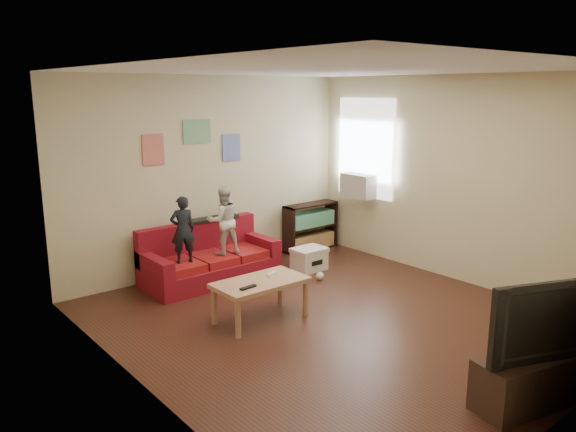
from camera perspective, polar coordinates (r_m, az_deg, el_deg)
room_shell at (r=5.95m, az=4.91°, el=1.52°), size 4.52×5.02×2.72m
sofa at (r=7.60m, az=-8.09°, el=-4.55°), size 1.78×0.82×0.78m
child_a at (r=7.10m, az=-10.65°, el=-1.37°), size 0.35×0.28×0.85m
child_b at (r=7.40m, az=-6.59°, el=-0.45°), size 0.51×0.43×0.91m
coffee_table at (r=6.21m, az=-2.82°, el=-7.12°), size 1.02×0.56×0.46m
remote at (r=5.96m, az=-4.08°, el=-7.24°), size 0.20×0.07×0.02m
game_controller at (r=6.34m, az=-1.64°, el=-5.93°), size 0.16×0.08×0.03m
bookshelf at (r=8.94m, az=2.30°, el=-1.33°), size 0.93×0.28×0.75m
window at (r=8.62m, az=7.88°, el=6.86°), size 0.04×1.08×1.48m
ac_unit at (r=8.61m, az=7.22°, el=3.10°), size 0.28×0.55×0.35m
artwork_left at (r=7.43m, az=-13.53°, el=6.57°), size 0.30×0.01×0.40m
artwork_center at (r=7.72m, az=-9.24°, el=8.46°), size 0.42×0.01×0.32m
artwork_right at (r=8.03m, az=-5.77°, el=6.92°), size 0.30×0.01×0.38m
file_box at (r=7.97m, az=2.15°, el=-4.36°), size 0.46×0.35×0.32m
tv_stand at (r=5.15m, az=23.95°, el=-14.84°), size 1.19×0.62×0.42m
television at (r=4.93m, az=24.52°, el=-9.23°), size 1.11×0.57×0.66m
tissue at (r=7.60m, az=3.28°, el=-6.10°), size 0.13×0.13×0.11m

